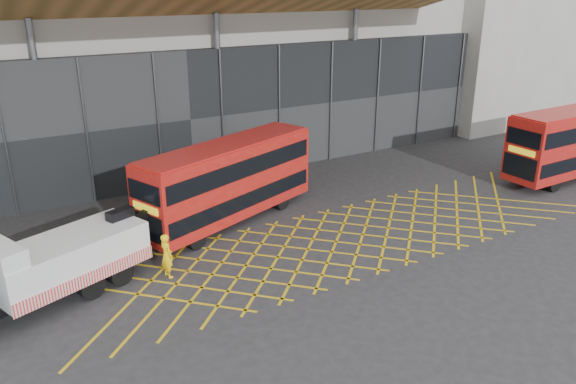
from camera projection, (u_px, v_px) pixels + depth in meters
ground_plane at (246, 266)px, 24.59m from camera, size 120.00×120.00×0.00m
road_markings at (350, 238)px, 27.22m from camera, size 27.96×7.16×0.01m
construction_building at (146, 25)px, 37.23m from camera, size 55.00×23.97×18.00m
east_building at (491, 2)px, 49.07m from camera, size 15.00×12.00×20.00m
recovery_truck at (25, 271)px, 20.64m from camera, size 10.29×5.57×3.67m
bus_towed at (228, 179)px, 28.30m from camera, size 10.45×5.93×4.20m
worker at (167, 256)px, 23.37m from camera, size 0.60×0.79×1.95m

